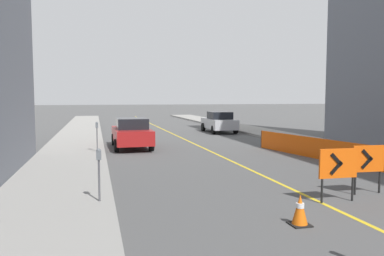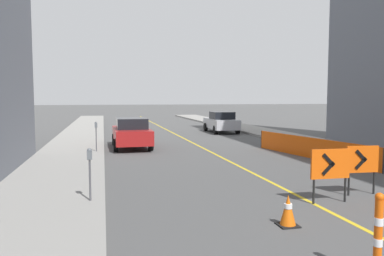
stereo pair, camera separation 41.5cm
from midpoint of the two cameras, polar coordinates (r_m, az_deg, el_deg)
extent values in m
cube|color=gold|center=(24.29, -1.88, -1.62)|extent=(0.12, 59.73, 0.01)
cube|color=gray|center=(23.74, -17.59, -1.80)|extent=(3.02, 59.73, 0.16)
cube|color=gray|center=(26.51, 12.15, -1.03)|extent=(3.02, 59.73, 0.16)
cube|color=black|center=(8.30, 14.66, -14.02)|extent=(0.41, 0.41, 0.03)
cone|color=orange|center=(8.20, 14.71, -11.85)|extent=(0.33, 0.33, 0.63)
cylinder|color=white|center=(8.18, 14.72, -11.34)|extent=(0.17, 0.17, 0.10)
cube|color=#EF560C|center=(10.09, 20.29, -5.08)|extent=(1.05, 0.09, 0.75)
cube|color=black|center=(10.00, 20.07, -4.55)|extent=(0.35, 0.03, 0.35)
cube|color=black|center=(10.03, 20.04, -5.73)|extent=(0.35, 0.03, 0.35)
cylinder|color=black|center=(9.98, 18.05, -9.13)|extent=(0.06, 0.06, 0.62)
cylinder|color=black|center=(10.48, 22.21, -8.60)|extent=(0.06, 0.06, 0.62)
cube|color=#EF560C|center=(11.29, 24.33, -4.28)|extent=(0.93, 0.13, 0.73)
cube|color=black|center=(11.20, 24.20, -3.81)|extent=(0.35, 0.05, 0.35)
cube|color=black|center=(11.23, 24.16, -4.84)|extent=(0.35, 0.05, 0.35)
cylinder|color=black|center=(11.17, 22.61, -7.83)|extent=(0.06, 0.06, 0.62)
cylinder|color=black|center=(11.66, 25.75, -7.42)|extent=(0.06, 0.06, 0.62)
cube|color=#EF560C|center=(17.31, 17.02, -2.85)|extent=(1.40, 7.29, 0.91)
cylinder|color=#262626|center=(20.19, 9.95, -1.67)|extent=(0.05, 0.05, 0.91)
cube|color=maroon|center=(19.99, -9.80, -1.08)|extent=(1.86, 4.33, 0.72)
cube|color=black|center=(19.73, -9.77, 0.69)|extent=(1.56, 1.96, 0.55)
cylinder|color=black|center=(21.30, -12.37, -1.75)|extent=(0.23, 0.64, 0.64)
cylinder|color=black|center=(21.43, -7.80, -1.65)|extent=(0.23, 0.64, 0.64)
cylinder|color=black|center=(18.66, -12.06, -2.64)|extent=(0.23, 0.64, 0.64)
cylinder|color=black|center=(18.81, -6.85, -2.51)|extent=(0.23, 0.64, 0.64)
cube|color=#B7B7BC|center=(28.66, 3.69, 0.69)|extent=(1.96, 4.37, 0.72)
cube|color=black|center=(28.42, 3.83, 1.94)|extent=(1.60, 1.99, 0.55)
cylinder|color=black|center=(29.71, 1.32, 0.14)|extent=(0.24, 0.65, 0.64)
cylinder|color=black|center=(30.22, 4.44, 0.20)|extent=(0.24, 0.65, 0.64)
cylinder|color=black|center=(27.16, 2.85, -0.29)|extent=(0.24, 0.65, 0.64)
cylinder|color=black|center=(27.72, 6.23, -0.21)|extent=(0.24, 0.65, 0.64)
cylinder|color=#4C4C51|center=(9.40, -15.20, -7.74)|extent=(0.05, 0.05, 1.01)
cube|color=#565B60|center=(9.29, -15.28, -4.03)|extent=(0.12, 0.10, 0.22)
sphere|color=#565B60|center=(9.27, -15.30, -3.36)|extent=(0.11, 0.11, 0.11)
cylinder|color=#4C4C51|center=(17.89, -14.90, -1.73)|extent=(0.05, 0.05, 1.11)
cube|color=#565B60|center=(17.83, -14.95, 0.39)|extent=(0.12, 0.10, 0.22)
sphere|color=#565B60|center=(17.82, -14.96, 0.75)|extent=(0.11, 0.11, 0.11)
camera|label=1|loc=(0.21, -90.58, -0.05)|focal=35.00mm
camera|label=2|loc=(0.21, 89.42, 0.05)|focal=35.00mm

